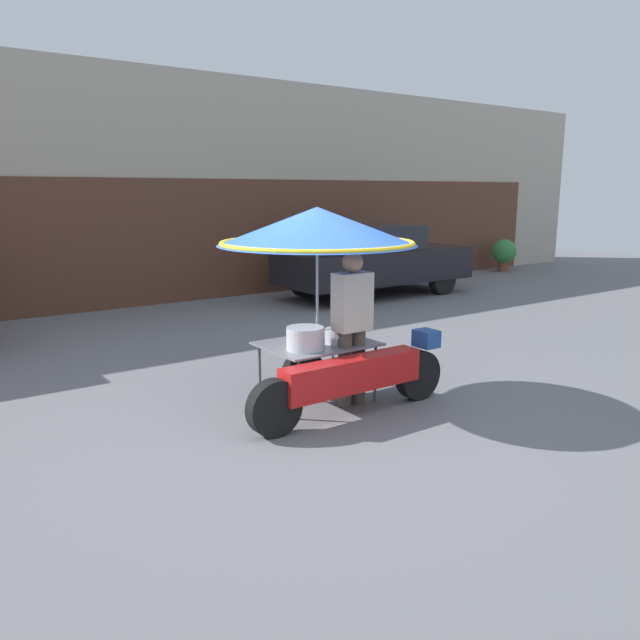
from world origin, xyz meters
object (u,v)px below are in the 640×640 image
Objects in this scene: parked_car at (373,259)px; vendor_person at (352,320)px; vendor_motorcycle_cart at (321,250)px; potted_plant at (504,253)px.

vendor_person is at bearing -131.99° from parked_car.
vendor_motorcycle_cart is 6.85m from parked_car.
vendor_motorcycle_cart is at bearing 130.62° from vendor_person.
parked_car is 4.77× the size of potted_plant.
parked_car reaches higher than potted_plant.
vendor_motorcycle_cart is 1.45× the size of vendor_person.
potted_plant is (10.34, 5.88, -1.08)m from vendor_motorcycle_cart.
vendor_person reaches higher than potted_plant.
potted_plant is at bearing 29.60° from vendor_motorcycle_cart.
vendor_person is 0.38× the size of parked_car.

